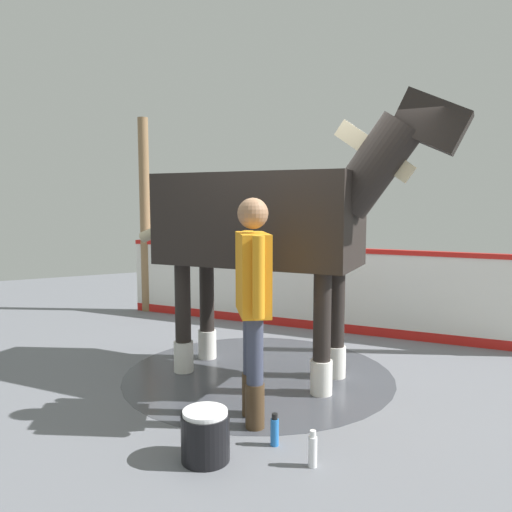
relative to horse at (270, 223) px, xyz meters
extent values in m
cube|color=slate|center=(-0.06, -0.18, -1.54)|extent=(16.00, 16.00, 0.02)
cylinder|color=#42444C|center=(0.10, 0.08, -1.53)|extent=(2.71, 2.71, 0.00)
cube|color=white|center=(1.32, -1.45, -0.99)|extent=(4.72, 3.79, 1.08)
cube|color=red|center=(1.32, -1.45, -0.43)|extent=(4.74, 3.81, 0.06)
cube|color=red|center=(1.32, -1.45, -1.47)|extent=(4.73, 3.79, 0.12)
cylinder|color=olive|center=(3.54, 0.31, -0.02)|extent=(0.16, 0.16, 3.03)
cube|color=black|center=(0.10, 0.08, 0.04)|extent=(2.06, 1.90, 0.88)
cylinder|color=black|center=(-0.32, -0.57, -0.97)|extent=(0.16, 0.16, 1.13)
cylinder|color=silver|center=(-0.32, -0.57, -1.37)|extent=(0.20, 0.20, 0.32)
cylinder|color=black|center=(-0.63, -0.19, -0.97)|extent=(0.16, 0.16, 1.13)
cylinder|color=silver|center=(-0.63, -0.19, -1.37)|extent=(0.20, 0.20, 0.32)
cylinder|color=black|center=(0.82, 0.35, -0.97)|extent=(0.16, 0.16, 1.13)
cylinder|color=silver|center=(0.82, 0.35, -1.37)|extent=(0.20, 0.20, 0.32)
cylinder|color=black|center=(0.52, 0.73, -0.97)|extent=(0.16, 0.16, 1.13)
cylinder|color=silver|center=(0.52, 0.73, -1.37)|extent=(0.20, 0.20, 0.32)
cylinder|color=black|center=(-0.77, -0.62, 0.52)|extent=(0.89, 0.82, 0.93)
cube|color=#C6B793|center=(-0.77, -0.62, 0.65)|extent=(0.60, 0.50, 0.57)
cube|color=black|center=(-1.14, -0.91, 0.87)|extent=(0.68, 0.62, 0.56)
cylinder|color=#C6B793|center=(0.93, 0.74, -0.06)|extent=(0.62, 0.53, 0.35)
cylinder|color=#47331E|center=(-0.96, 0.65, -1.36)|extent=(0.15, 0.15, 0.35)
cylinder|color=#383D51|center=(-0.96, 0.65, -0.92)|extent=(0.13, 0.13, 0.53)
cylinder|color=#47331E|center=(-0.74, 0.58, -1.36)|extent=(0.15, 0.15, 0.35)
cylinder|color=#383D51|center=(-0.74, 0.58, -0.92)|extent=(0.13, 0.13, 0.53)
cube|color=orange|center=(-0.85, 0.62, -0.34)|extent=(0.56, 0.38, 0.62)
cylinder|color=orange|center=(-1.14, 0.72, -0.32)|extent=(0.09, 0.09, 0.59)
cylinder|color=orange|center=(-0.56, 0.52, -0.32)|extent=(0.09, 0.09, 0.59)
sphere|color=#936B4C|center=(-0.85, 0.62, 0.12)|extent=(0.24, 0.24, 0.24)
cylinder|color=black|center=(-1.24, 1.17, -1.37)|extent=(0.33, 0.33, 0.32)
cylinder|color=white|center=(-1.24, 1.17, -1.20)|extent=(0.30, 0.30, 0.03)
cylinder|color=white|center=(-1.64, 0.57, -1.43)|extent=(0.06, 0.06, 0.20)
cylinder|color=white|center=(-1.64, 0.57, -1.31)|extent=(0.04, 0.04, 0.04)
cylinder|color=blue|center=(-1.28, 0.65, -1.43)|extent=(0.06, 0.06, 0.19)
cylinder|color=black|center=(-1.28, 0.65, -1.32)|extent=(0.04, 0.04, 0.04)
camera|label=1|loc=(-4.25, 2.32, 0.21)|focal=34.96mm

